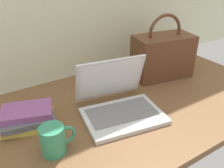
# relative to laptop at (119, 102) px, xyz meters

# --- Properties ---
(desk) EXTENTS (1.60, 0.76, 0.03)m
(desk) POSITION_rel_laptop_xyz_m (-0.01, 0.03, -0.06)
(desk) COLOR brown
(desk) RESTS_ON ground
(laptop) EXTENTS (0.35, 0.33, 0.21)m
(laptop) POSITION_rel_laptop_xyz_m (0.00, 0.00, 0.00)
(laptop) COLOR silver
(laptop) RESTS_ON desk
(coffee_mug) EXTENTS (0.12, 0.08, 0.10)m
(coffee_mug) POSITION_rel_laptop_xyz_m (-0.31, -0.08, 0.01)
(coffee_mug) COLOR #338C66
(coffee_mug) RESTS_ON desk
(remote_control_near) EXTENTS (0.06, 0.16, 0.02)m
(remote_control_near) POSITION_rel_laptop_xyz_m (0.00, 0.28, -0.03)
(remote_control_near) COLOR #B7B7B7
(remote_control_near) RESTS_ON desk
(handbag) EXTENTS (0.32, 0.21, 0.33)m
(handbag) POSITION_rel_laptop_xyz_m (0.38, 0.16, 0.07)
(handbag) COLOR #59331E
(handbag) RESTS_ON desk
(book_stack) EXTENTS (0.23, 0.20, 0.07)m
(book_stack) POSITION_rel_laptop_xyz_m (-0.34, 0.11, -0.01)
(book_stack) COLOR #D8BF4C
(book_stack) RESTS_ON desk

